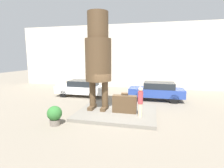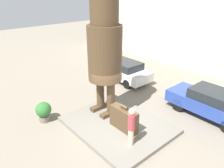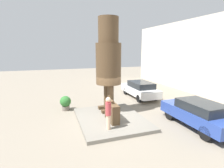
# 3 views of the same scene
# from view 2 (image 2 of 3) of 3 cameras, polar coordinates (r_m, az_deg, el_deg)

# --- Properties ---
(ground_plane) EXTENTS (60.00, 60.00, 0.00)m
(ground_plane) POSITION_cam_2_polar(r_m,az_deg,el_deg) (10.71, 1.49, -11.06)
(ground_plane) COLOR gray
(pedestal) EXTENTS (4.76, 3.82, 0.19)m
(pedestal) POSITION_cam_2_polar(r_m,az_deg,el_deg) (10.66, 1.50, -10.64)
(pedestal) COLOR slate
(pedestal) RESTS_ON ground_plane
(building_backdrop) EXTENTS (28.00, 0.60, 7.09)m
(building_backdrop) POSITION_cam_2_polar(r_m,az_deg,el_deg) (17.25, 27.29, 12.84)
(building_backdrop) COLOR beige
(building_backdrop) RESTS_ON ground_plane
(statue_figure) EXTENTS (1.62, 1.62, 5.99)m
(statue_figure) POSITION_cam_2_polar(r_m,az_deg,el_deg) (10.17, -1.92, 10.03)
(statue_figure) COLOR #4C3823
(statue_figure) RESTS_ON pedestal
(giant_suitcase) EXTENTS (1.44, 0.44, 1.23)m
(giant_suitcase) POSITION_cam_2_polar(r_m,az_deg,el_deg) (9.96, 3.10, -9.13)
(giant_suitcase) COLOR #4C3823
(giant_suitcase) RESTS_ON pedestal
(tourist) EXTENTS (0.29, 0.29, 1.70)m
(tourist) POSITION_cam_2_polar(r_m,az_deg,el_deg) (8.86, 5.07, -10.79)
(tourist) COLOR beige
(tourist) RESTS_ON pedestal
(parked_car_white) EXTENTS (4.40, 1.74, 1.43)m
(parked_car_white) POSITION_cam_2_polar(r_m,az_deg,el_deg) (15.52, 2.67, 3.78)
(parked_car_white) COLOR silver
(parked_car_white) RESTS_ON ground_plane
(parked_car_blue) EXTENTS (4.32, 1.71, 1.48)m
(parked_car_blue) POSITION_cam_2_polar(r_m,az_deg,el_deg) (12.16, 24.57, -4.44)
(parked_car_blue) COLOR #284293
(parked_car_blue) RESTS_ON ground_plane
(planter_pot) EXTENTS (0.76, 0.76, 1.02)m
(planter_pot) POSITION_cam_2_polar(r_m,az_deg,el_deg) (11.34, -17.42, -6.77)
(planter_pot) COLOR #70665B
(planter_pot) RESTS_ON ground_plane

